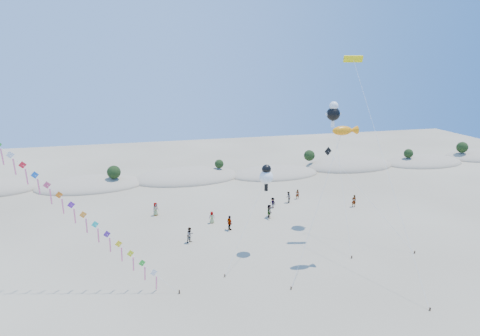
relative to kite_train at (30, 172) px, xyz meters
The scene contains 8 objects.
dune_ridge 37.45m from the kite_train, 60.17° to the left, with size 145.30×11.49×5.57m.
kite_train is the anchor object (origin of this frame).
fish_kite 29.17m from the kite_train, ahead, with size 8.31×5.28×14.11m.
cartoon_kite_low 22.34m from the kite_train, ahead, with size 6.34×5.51×9.72m.
cartoon_kite_high 33.32m from the kite_train, 12.82° to the left, with size 2.97×10.79×15.50m.
parafoil_kite 34.03m from the kite_train, ahead, with size 2.15×16.99×20.80m.
dark_kite 32.92m from the kite_train, ahead, with size 7.29×8.70×10.43m.
beachgoers 26.94m from the kite_train, 26.15° to the left, with size 28.47×11.82×1.88m.
Camera 1 is at (-7.11, -22.96, 20.39)m, focal length 30.00 mm.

